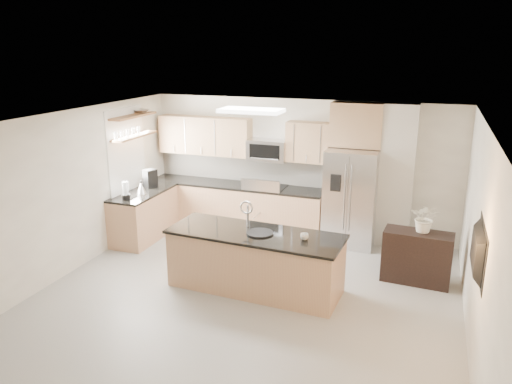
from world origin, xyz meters
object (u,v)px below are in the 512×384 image
at_px(microwave, 268,150).
at_px(kettle, 141,188).
at_px(refrigerator, 351,198).
at_px(flower_vase, 426,211).
at_px(range, 265,209).
at_px(television, 473,250).
at_px(island, 255,261).
at_px(coffee_maker, 150,179).
at_px(bowl, 141,111).
at_px(cup, 304,237).
at_px(platter, 260,233).
at_px(blender, 126,192).
at_px(credenza, 417,257).

height_order(microwave, kettle, microwave).
xyz_separation_m(refrigerator, flower_vase, (1.31, -1.18, 0.27)).
xyz_separation_m(range, television, (3.51, -3.12, 0.88)).
bearing_deg(microwave, island, -75.60).
height_order(refrigerator, coffee_maker, refrigerator).
height_order(kettle, bowl, bowl).
distance_m(range, island, 2.42).
bearing_deg(television, bowl, 66.85).
relative_size(island, television, 2.47).
xyz_separation_m(microwave, coffee_maker, (-2.09, -0.88, -0.54)).
bearing_deg(television, microwave, 47.25).
bearing_deg(flower_vase, television, -74.19).
relative_size(microwave, cup, 6.45).
relative_size(cup, platter, 0.29).
distance_m(range, blender, 2.69).
relative_size(credenza, platter, 2.56).
distance_m(cup, bowl, 4.26).
relative_size(cup, flower_vase, 0.17).
bearing_deg(island, microwave, 107.53).
relative_size(island, bowl, 7.48).
relative_size(range, coffee_maker, 3.25).
bearing_deg(credenza, island, -151.29).
relative_size(bowl, flower_vase, 0.52).
distance_m(kettle, bowl, 1.47).
bearing_deg(bowl, island, -30.18).
bearing_deg(refrigerator, bowl, -171.10).
bearing_deg(blender, platter, -14.90).
bearing_deg(credenza, bowl, 176.91).
bearing_deg(blender, flower_vase, 4.25).
height_order(coffee_maker, television, television).
bearing_deg(refrigerator, television, -58.96).
distance_m(microwave, island, 2.80).
relative_size(refrigerator, flower_vase, 2.61).
distance_m(microwave, cup, 2.92).
bearing_deg(flower_vase, refrigerator, 138.01).
distance_m(bowl, flower_vase, 5.40).
bearing_deg(blender, coffee_maker, 91.34).
relative_size(credenza, flower_vase, 1.51).
bearing_deg(blender, island, -15.07).
distance_m(cup, coffee_maker, 3.83).
bearing_deg(credenza, range, 160.08).
bearing_deg(credenza, flower_vase, 35.12).
bearing_deg(coffee_maker, microwave, 22.69).
distance_m(cup, blender, 3.54).
height_order(credenza, platter, platter).
distance_m(range, television, 4.78).
xyz_separation_m(blender, kettle, (0.05, 0.42, -0.03)).
distance_m(cup, platter, 0.67).
distance_m(credenza, blender, 5.04).
distance_m(credenza, television, 2.16).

